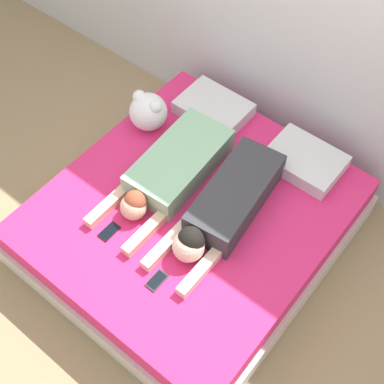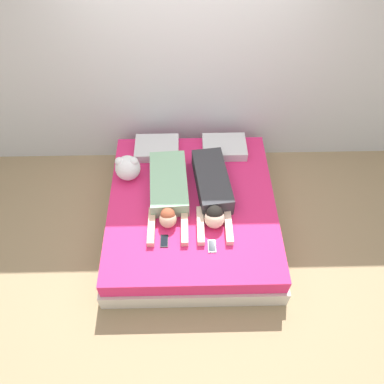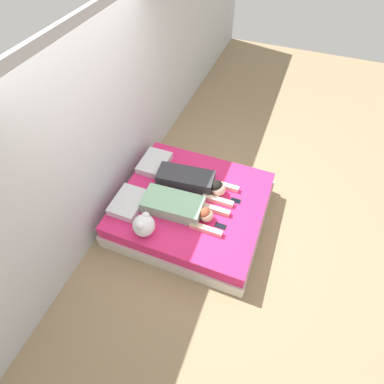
{
  "view_description": "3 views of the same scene",
  "coord_description": "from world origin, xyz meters",
  "views": [
    {
      "loc": [
        1.26,
        -1.56,
        3.38
      ],
      "look_at": [
        0.0,
        0.0,
        0.57
      ],
      "focal_mm": 50.0,
      "sensor_mm": 36.0,
      "label": 1
    },
    {
      "loc": [
        -0.05,
        -2.44,
        3.6
      ],
      "look_at": [
        0.0,
        0.0,
        0.57
      ],
      "focal_mm": 35.0,
      "sensor_mm": 36.0,
      "label": 2
    },
    {
      "loc": [
        -2.38,
        -0.91,
        3.65
      ],
      "look_at": [
        0.0,
        0.0,
        0.57
      ],
      "focal_mm": 28.0,
      "sensor_mm": 36.0,
      "label": 3
    }
  ],
  "objects": [
    {
      "name": "person_right",
      "position": [
        0.22,
        0.06,
        0.53
      ],
      "size": [
        0.42,
        1.15,
        0.23
      ],
      "color": "#333338",
      "rests_on": "bed"
    },
    {
      "name": "wall_back",
      "position": [
        0.0,
        1.16,
        1.3
      ],
      "size": [
        12.0,
        0.06,
        2.6
      ],
      "color": "silver",
      "rests_on": "ground_plane"
    },
    {
      "name": "cell_phone_right",
      "position": [
        0.18,
        -0.57,
        0.43
      ],
      "size": [
        0.08,
        0.14,
        0.01
      ],
      "color": "#2D2D33",
      "rests_on": "bed"
    },
    {
      "name": "plush_toy",
      "position": [
        -0.7,
        0.36,
        0.57
      ],
      "size": [
        0.28,
        0.28,
        0.29
      ],
      "color": "white",
      "rests_on": "bed"
    },
    {
      "name": "bed",
      "position": [
        0.0,
        0.0,
        0.21
      ],
      "size": [
        1.84,
        2.01,
        0.42
      ],
      "color": "beige",
      "rests_on": "ground_plane"
    },
    {
      "name": "pillow_head_left",
      "position": [
        -0.4,
        0.76,
        0.48
      ],
      "size": [
        0.51,
        0.38,
        0.11
      ],
      "color": "silver",
      "rests_on": "bed"
    },
    {
      "name": "person_left",
      "position": [
        -0.25,
        0.09,
        0.52
      ],
      "size": [
        0.44,
        1.14,
        0.2
      ],
      "color": "#8CBF99",
      "rests_on": "bed"
    },
    {
      "name": "pillow_head_right",
      "position": [
        0.4,
        0.76,
        0.48
      ],
      "size": [
        0.51,
        0.38,
        0.11
      ],
      "color": "silver",
      "rests_on": "bed"
    },
    {
      "name": "ground_plane",
      "position": [
        0.0,
        0.0,
        0.0
      ],
      "size": [
        12.0,
        12.0,
        0.0
      ],
      "primitive_type": "plane",
      "color": "#9E8460"
    },
    {
      "name": "cell_phone_left",
      "position": [
        -0.29,
        -0.5,
        0.43
      ],
      "size": [
        0.08,
        0.14,
        0.01
      ],
      "color": "black",
      "rests_on": "bed"
    }
  ]
}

